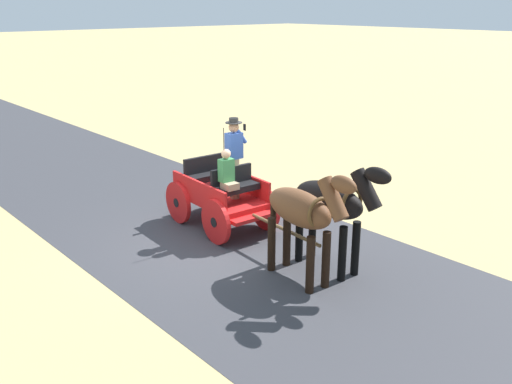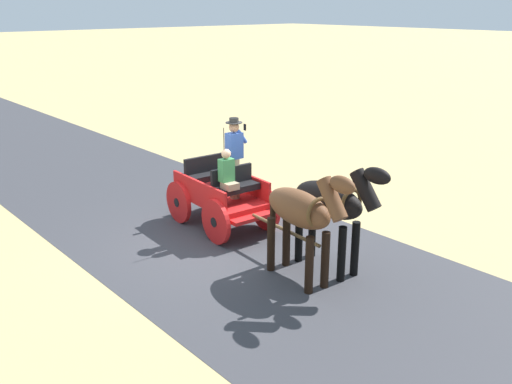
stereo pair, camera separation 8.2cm
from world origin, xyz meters
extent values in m
plane|color=tan|center=(0.00, 0.00, 0.00)|extent=(200.00, 200.00, 0.00)
cube|color=#38383D|center=(0.00, 0.00, 0.00)|extent=(5.62, 160.00, 0.01)
cube|color=red|center=(-0.53, -0.63, 0.66)|extent=(1.33, 2.27, 0.12)
cube|color=red|center=(-1.10, -0.59, 0.94)|extent=(0.19, 2.09, 0.44)
cube|color=red|center=(0.04, -0.66, 0.94)|extent=(0.19, 2.09, 0.44)
cube|color=red|center=(-0.46, 0.59, 0.56)|extent=(1.09, 0.31, 0.08)
cube|color=red|center=(-0.61, -1.83, 0.48)|extent=(0.73, 0.24, 0.06)
cube|color=black|center=(-0.49, -0.02, 1.04)|extent=(1.04, 0.42, 0.14)
cube|color=black|center=(-0.51, -0.20, 1.26)|extent=(1.02, 0.14, 0.44)
cube|color=black|center=(-0.56, -1.12, 1.04)|extent=(1.04, 0.42, 0.14)
cube|color=black|center=(-0.57, -1.30, 1.26)|extent=(1.02, 0.14, 0.44)
cylinder|color=red|center=(-1.13, 0.18, 0.48)|extent=(0.16, 0.96, 0.96)
cylinder|color=black|center=(-1.13, 0.18, 0.48)|extent=(0.13, 0.22, 0.21)
cylinder|color=red|center=(0.16, 0.10, 0.48)|extent=(0.16, 0.96, 0.96)
cylinder|color=black|center=(0.16, 0.10, 0.48)|extent=(0.13, 0.22, 0.21)
cylinder|color=red|center=(-1.23, -1.36, 0.48)|extent=(0.16, 0.96, 0.96)
cylinder|color=black|center=(-1.23, -1.36, 0.48)|extent=(0.13, 0.22, 0.21)
cylinder|color=red|center=(0.07, -1.44, 0.48)|extent=(0.16, 0.96, 0.96)
cylinder|color=black|center=(0.07, -1.44, 0.48)|extent=(0.13, 0.22, 0.21)
cylinder|color=brown|center=(-0.40, 1.57, 0.61)|extent=(0.19, 2.00, 0.07)
cylinder|color=black|center=(-0.20, -0.04, 1.74)|extent=(0.02, 0.02, 1.30)
cylinder|color=#998466|center=(-0.66, -0.29, 1.17)|extent=(0.22, 0.22, 0.90)
cube|color=#2D4C99|center=(-0.66, -0.29, 1.90)|extent=(0.35, 0.24, 0.56)
sphere|color=#9E7051|center=(-0.66, -0.29, 2.30)|extent=(0.22, 0.22, 0.22)
cylinder|color=black|center=(-0.66, -0.29, 2.40)|extent=(0.36, 0.36, 0.01)
cylinder|color=black|center=(-0.66, -0.29, 2.45)|extent=(0.20, 0.20, 0.10)
cylinder|color=#2D4C99|center=(-0.84, -0.24, 2.08)|extent=(0.27, 0.10, 0.32)
cube|color=black|center=(-0.90, -0.21, 2.28)|extent=(0.02, 0.07, 0.14)
cube|color=#998466|center=(-0.24, 0.08, 1.18)|extent=(0.30, 0.34, 0.14)
cube|color=#387F47|center=(-0.25, -0.04, 1.49)|extent=(0.31, 0.22, 0.48)
sphere|color=tan|center=(-0.25, -0.04, 1.84)|extent=(0.20, 0.20, 0.20)
ellipsoid|color=black|center=(-0.71, 2.39, 1.37)|extent=(0.58, 1.57, 0.64)
cylinder|color=black|center=(-0.88, 2.94, 0.53)|extent=(0.15, 0.15, 1.05)
cylinder|color=black|center=(-0.52, 2.93, 0.53)|extent=(0.15, 0.15, 1.05)
cylinder|color=black|center=(-0.89, 1.84, 0.53)|extent=(0.15, 0.15, 1.05)
cylinder|color=black|center=(-0.53, 1.84, 0.53)|extent=(0.15, 0.15, 1.05)
cylinder|color=black|center=(-0.70, 3.23, 1.77)|extent=(0.27, 0.65, 0.73)
ellipsoid|color=black|center=(-0.70, 3.45, 2.07)|extent=(0.23, 0.54, 0.28)
cube|color=black|center=(-0.70, 3.21, 1.81)|extent=(0.07, 0.50, 0.56)
cylinder|color=black|center=(-0.71, 1.65, 1.07)|extent=(0.11, 0.11, 0.70)
torus|color=brown|center=(-0.70, 2.93, 1.45)|extent=(0.55, 0.08, 0.55)
ellipsoid|color=brown|center=(0.01, 2.34, 1.37)|extent=(0.71, 1.61, 0.64)
cylinder|color=black|center=(-0.11, 2.90, 0.53)|extent=(0.15, 0.15, 1.05)
cylinder|color=black|center=(0.25, 2.87, 0.53)|extent=(0.15, 0.15, 1.05)
cylinder|color=black|center=(-0.22, 1.82, 0.53)|extent=(0.15, 0.15, 1.05)
cylinder|color=black|center=(0.14, 1.78, 0.53)|extent=(0.15, 0.15, 1.05)
cylinder|color=brown|center=(0.09, 3.18, 1.77)|extent=(0.32, 0.67, 0.73)
ellipsoid|color=brown|center=(0.12, 3.40, 2.07)|extent=(0.27, 0.56, 0.28)
cube|color=black|center=(0.09, 3.16, 1.81)|extent=(0.11, 0.51, 0.56)
cylinder|color=black|center=(-0.06, 1.61, 1.07)|extent=(0.11, 0.11, 0.70)
torus|color=brown|center=(0.07, 2.89, 1.45)|extent=(0.55, 0.12, 0.55)
camera|label=1|loc=(6.75, 8.87, 4.77)|focal=39.71mm
camera|label=2|loc=(6.68, 8.92, 4.77)|focal=39.71mm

